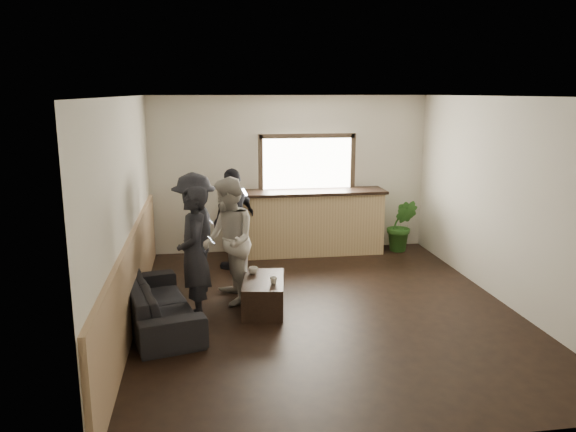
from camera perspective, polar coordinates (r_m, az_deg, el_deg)
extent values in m
cube|color=black|center=(7.66, 3.70, -9.42)|extent=(5.00, 6.00, 0.01)
cube|color=silver|center=(7.11, 4.02, 12.03)|extent=(5.00, 6.00, 0.01)
cube|color=beige|center=(10.16, 0.21, 4.26)|extent=(5.00, 0.01, 2.80)
cube|color=beige|center=(4.47, 12.21, -6.76)|extent=(5.00, 0.01, 2.80)
cube|color=beige|center=(7.15, -16.11, 0.27)|extent=(0.01, 6.00, 2.80)
cube|color=beige|center=(8.16, 21.27, 1.37)|extent=(0.01, 6.00, 2.80)
cube|color=tan|center=(7.37, -15.48, -6.20)|extent=(0.06, 5.90, 1.10)
cube|color=tan|center=(10.06, 2.17, -0.76)|extent=(2.60, 0.60, 1.10)
cube|color=black|center=(9.94, 2.20, 2.47)|extent=(2.70, 0.68, 0.05)
cube|color=white|center=(10.14, 1.92, 5.38)|extent=(1.60, 0.06, 0.90)
cube|color=#3F3326|center=(10.07, 1.98, 8.13)|extent=(1.72, 0.08, 0.08)
cube|color=#3F3326|center=(10.00, -2.80, 5.27)|extent=(0.08, 0.08, 1.06)
cube|color=#3F3326|center=(10.30, 6.57, 5.42)|extent=(0.08, 0.08, 1.06)
imported|color=black|center=(7.26, -12.98, -8.57)|extent=(1.21, 2.06, 0.57)
cube|color=black|center=(7.57, -2.50, -7.96)|extent=(0.66, 1.02, 0.42)
imported|color=silver|center=(7.70, -3.55, -5.54)|extent=(0.14, 0.14, 0.10)
imported|color=silver|center=(7.30, -1.48, -6.56)|extent=(0.11, 0.11, 0.09)
imported|color=#2D6623|center=(10.40, 11.47, -0.94)|extent=(0.65, 0.59, 0.96)
imported|color=black|center=(7.13, -9.54, -3.90)|extent=(0.45, 0.65, 1.73)
cube|color=black|center=(7.09, -7.82, -2.39)|extent=(0.10, 0.08, 0.12)
cube|color=silver|center=(7.08, -7.82, -2.37)|extent=(0.08, 0.07, 0.11)
imported|color=#BAB3A8|center=(7.69, -6.07, -2.54)|extent=(0.78, 0.93, 1.74)
cube|color=black|center=(7.69, -4.49, -1.24)|extent=(0.10, 0.08, 0.12)
cube|color=silver|center=(7.68, -4.48, -1.22)|extent=(0.08, 0.07, 0.11)
imported|color=black|center=(8.25, -9.40, -1.63)|extent=(0.86, 1.23, 1.73)
cube|color=black|center=(8.25, -7.94, -0.45)|extent=(0.10, 0.09, 0.12)
cube|color=silver|center=(8.25, -7.94, -0.43)|extent=(0.09, 0.08, 0.11)
imported|color=black|center=(9.20, -5.48, -0.27)|extent=(0.94, 1.00, 1.66)
cube|color=black|center=(8.98, -4.43, 2.42)|extent=(0.12, 0.11, 0.12)
cube|color=silver|center=(8.98, -4.43, 2.44)|extent=(0.10, 0.10, 0.11)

